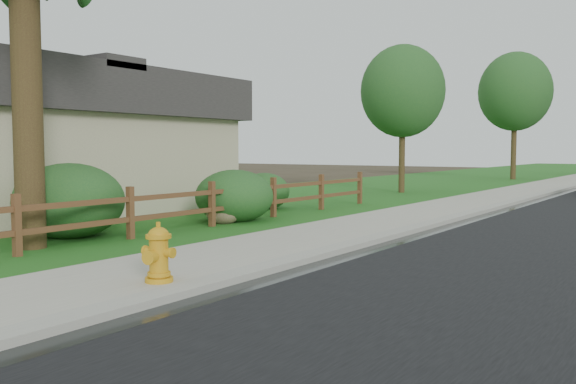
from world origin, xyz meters
The scene contains 12 objects.
sidewalk centered at (-0.90, 35.00, 0.05)m, with size 2.20×90.00×0.10m, color #9D9789.
grass_strip centered at (-2.80, 35.00, 0.03)m, with size 1.60×90.00×0.06m, color #235919.
lawn_near centered at (-8.00, 35.00, 0.02)m, with size 9.00×90.00×0.04m, color #235919.
ranch_fence centered at (-3.60, 6.40, 0.62)m, with size 0.12×16.92×1.10m.
house centered at (-11.00, 7.00, 2.08)m, with size 10.60×9.60×4.05m.
fire_hydrant centered at (-0.10, 2.64, 0.46)m, with size 0.52×0.42×0.79m.
boulder centered at (-3.90, 8.32, 0.31)m, with size 0.94×0.70×0.63m, color brown.
shrub_b centered at (-4.97, 4.80, 0.78)m, with size 2.22×2.22×1.56m, color #1A4B22.
shrub_c centered at (-5.34, 11.91, 0.56)m, with size 1.55×1.55×1.12m, color #1A4B22.
shrub_d centered at (-3.93, 8.81, 0.67)m, with size 1.95×1.95×1.33m, color #1A4B22.
tree_near_left centered at (-4.74, 20.64, 4.22)m, with size 3.46×3.46×6.13m.
tree_mid_left centered at (-3.90, 34.86, 5.25)m, with size 4.26×4.26×7.61m.
Camera 1 is at (5.76, -2.85, 1.83)m, focal length 38.00 mm.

